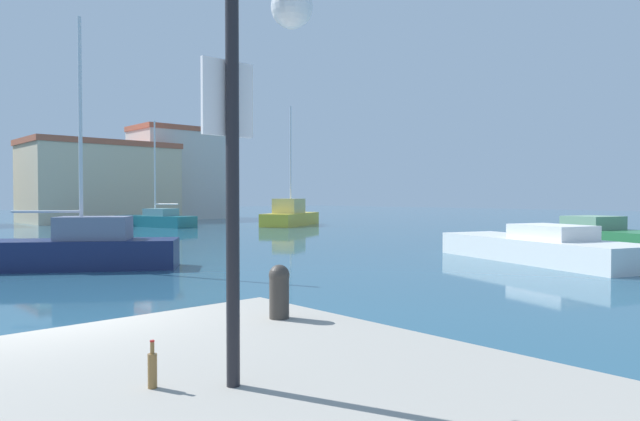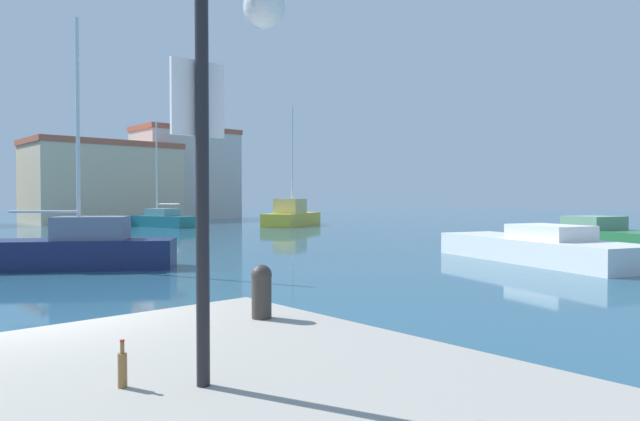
# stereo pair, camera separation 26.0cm
# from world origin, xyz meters

# --- Properties ---
(water) EXTENTS (160.00, 160.00, 0.00)m
(water) POSITION_xyz_m (15.00, 20.00, 0.00)
(water) COLOR #285670
(water) RESTS_ON ground
(lamppost) EXTENTS (1.48, 0.34, 4.17)m
(lamppost) POSITION_xyz_m (0.23, -3.78, 3.55)
(lamppost) COLOR black
(lamppost) RESTS_ON pier_quay
(bottle) EXTENTS (0.07, 0.07, 0.35)m
(bottle) POSITION_xyz_m (-0.23, -3.42, 1.03)
(bottle) COLOR olive
(bottle) RESTS_ON pier_quay
(mooring_bollard) EXTENTS (0.24, 0.24, 0.62)m
(mooring_bollard) POSITION_xyz_m (1.94, -2.17, 1.23)
(mooring_bollard) COLOR #38332D
(mooring_bollard) RESTS_ON pier_quay
(sailboat_yellow_distant_east) EXTENTS (7.20, 5.41, 9.44)m
(sailboat_yellow_distant_east) POSITION_xyz_m (26.38, 27.39, 0.78)
(sailboat_yellow_distant_east) COLOR gold
(sailboat_yellow_distant_east) RESTS_ON water
(sailboat_navy_far_left) EXTENTS (5.83, 4.77, 7.96)m
(sailboat_navy_far_left) POSITION_xyz_m (4.46, 11.03, 0.65)
(sailboat_navy_far_left) COLOR #19234C
(sailboat_navy_far_left) RESTS_ON water
(sailboat_teal_distant_north) EXTENTS (3.90, 7.02, 8.02)m
(sailboat_teal_distant_north) POSITION_xyz_m (17.68, 32.84, 0.55)
(sailboat_teal_distant_north) COLOR #1E707A
(sailboat_teal_distant_north) RESTS_ON water
(motorboat_white_near_pier) EXTENTS (4.90, 8.30, 1.33)m
(motorboat_white_near_pier) POSITION_xyz_m (17.07, 2.18, 0.49)
(motorboat_white_near_pier) COLOR white
(motorboat_white_near_pier) RESTS_ON water
(motorboat_green_behind_lamppost) EXTENTS (5.18, 9.11, 1.29)m
(motorboat_green_behind_lamppost) POSITION_xyz_m (27.93, 3.92, 0.43)
(motorboat_green_behind_lamppost) COLOR #28703D
(motorboat_green_behind_lamppost) RESTS_ON water
(harbor_office) EXTENTS (12.80, 7.25, 7.23)m
(harbor_office) POSITION_xyz_m (17.84, 44.14, 3.62)
(harbor_office) COLOR beige
(harbor_office) RESTS_ON ground
(yacht_club) EXTENTS (10.19, 5.60, 9.29)m
(yacht_club) POSITION_xyz_m (26.96, 45.38, 4.65)
(yacht_club) COLOR beige
(yacht_club) RESTS_ON ground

